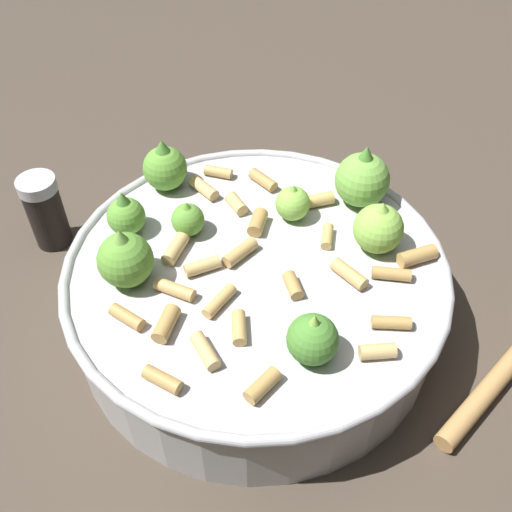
# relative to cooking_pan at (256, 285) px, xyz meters

# --- Properties ---
(ground_plane) EXTENTS (2.40, 2.40, 0.00)m
(ground_plane) POSITION_rel_cooking_pan_xyz_m (-0.00, -0.00, -0.04)
(ground_plane) COLOR #42382D
(cooking_pan) EXTENTS (0.31, 0.31, 0.13)m
(cooking_pan) POSITION_rel_cooking_pan_xyz_m (0.00, 0.00, 0.00)
(cooking_pan) COLOR #B7B7BC
(cooking_pan) RESTS_ON ground
(pepper_shaker) EXTENTS (0.04, 0.04, 0.08)m
(pepper_shaker) POSITION_rel_cooking_pan_xyz_m (-0.19, 0.13, -0.00)
(pepper_shaker) COLOR black
(pepper_shaker) RESTS_ON ground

